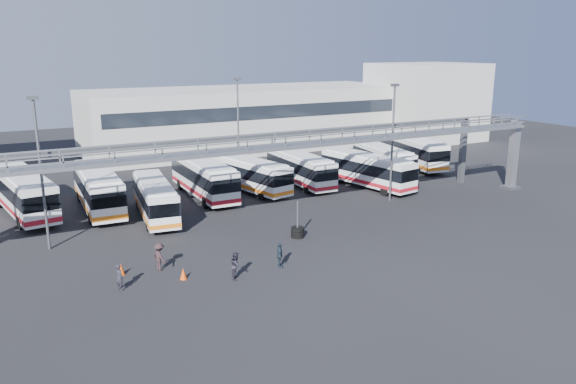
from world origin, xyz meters
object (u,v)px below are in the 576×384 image
bus_8 (383,159)px  pedestrian_b (236,266)px  pedestrian_a (120,277)px  pedestrian_c (159,257)px  bus_4 (204,177)px  light_pole_back (238,122)px  cone_right (183,274)px  light_pole_left (40,166)px  bus_6 (300,168)px  light_pole_mid (393,137)px  bus_2 (98,188)px  bus_1 (24,192)px  cone_left (121,269)px  bus_9 (412,150)px  bus_3 (155,198)px  tire_stack (298,231)px  pedestrian_d (280,255)px  bus_7 (367,169)px  bus_5 (249,174)px

bus_8 → pedestrian_b: size_ratio=6.29×
pedestrian_a → pedestrian_c: bearing=-81.1°
bus_4 → light_pole_back: bearing=45.1°
light_pole_back → cone_right: light_pole_back is taller
light_pole_left → bus_6: (23.85, 7.81, -3.99)m
light_pole_mid → bus_2: 25.25m
bus_1 → cone_left: size_ratio=16.21×
light_pole_back → bus_4: bearing=-135.4°
bus_9 → light_pole_back: bearing=177.2°
bus_3 → cone_right: (-1.92, -12.83, -1.34)m
pedestrian_a → pedestrian_b: pedestrian_b is taller
bus_8 → pedestrian_b: (-24.84, -18.37, -0.86)m
pedestrian_c → tire_stack: size_ratio=0.64×
light_pole_left → pedestrian_d: light_pole_left is taller
bus_6 → pedestrian_c: bearing=-139.4°
light_pole_mid → bus_2: bearing=158.8°
light_pole_left → bus_3: bearing=23.8°
light_pole_back → bus_7: (9.11, -10.00, -3.95)m
bus_1 → cone_right: (7.15, -18.55, -1.61)m
cone_right → pedestrian_a: bearing=177.0°
bus_4 → cone_left: size_ratio=15.40×
light_pole_left → cone_left: (3.28, -6.82, -5.36)m
bus_8 → cone_right: 32.44m
pedestrian_d → cone_left: pedestrian_d is taller
bus_3 → pedestrian_b: 14.28m
bus_4 → bus_2: bearing=-179.4°
pedestrian_b → light_pole_back: bearing=4.9°
light_pole_mid → bus_3: (-19.72, 4.65, -4.05)m
cone_left → tire_stack: (12.63, 0.98, 0.09)m
pedestrian_d → light_pole_mid: bearing=-39.8°
pedestrian_c → bus_6: bearing=-68.4°
light_pole_back → bus_4: size_ratio=0.91×
bus_5 → bus_3: bearing=-169.0°
bus_2 → bus_6: 19.12m
bus_5 → bus_9: (20.98, 1.61, 0.17)m
bus_3 → bus_7: bus_7 is taller
bus_6 → pedestrian_a: 26.97m
bus_7 → cone_right: (-22.75, -13.18, -1.45)m
bus_4 → bus_9: (25.43, 1.48, 0.01)m
light_pole_back → pedestrian_d: (-7.83, -24.25, -4.93)m
bus_4 → bus_9: 25.47m
bus_2 → bus_8: 29.25m
bus_5 → pedestrian_b: bus_5 is taller
bus_5 → pedestrian_b: size_ratio=6.47×
bus_1 → tire_stack: bearing=-51.0°
light_pole_back → pedestrian_a: 29.16m
bus_9 → bus_8: bearing=-152.1°
light_pole_mid → cone_right: 23.76m
pedestrian_b → tire_stack: bearing=-26.2°
pedestrian_a → light_pole_left: bearing=-6.8°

